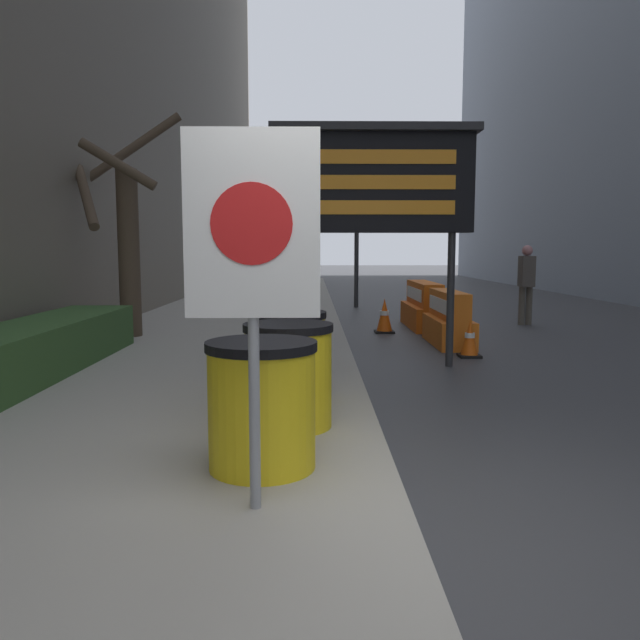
% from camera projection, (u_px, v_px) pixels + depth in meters
% --- Properties ---
extents(ground_plane, '(120.00, 120.00, 0.00)m').
position_uv_depth(ground_plane, '(416.00, 551.00, 3.24)').
color(ground_plane, '#38383A').
extents(sidewalk_left, '(4.28, 56.00, 0.16)m').
position_uv_depth(sidewalk_left, '(2.00, 538.00, 3.21)').
color(sidewalk_left, gray).
rests_on(sidewalk_left, ground_plane).
extents(bare_tree, '(1.78, 2.12, 3.78)m').
position_uv_depth(bare_tree, '(125.00, 230.00, 10.02)').
color(bare_tree, '#4C3D2D').
rests_on(bare_tree, sidewalk_left).
extents(barrel_drum_foreground, '(0.71, 0.71, 0.82)m').
position_uv_depth(barrel_drum_foreground, '(262.00, 405.00, 3.98)').
color(barrel_drum_foreground, yellow).
rests_on(barrel_drum_foreground, sidewalk_left).
extents(barrel_drum_middle, '(0.71, 0.71, 0.82)m').
position_uv_depth(barrel_drum_middle, '(288.00, 375.00, 4.92)').
color(barrel_drum_middle, yellow).
rests_on(barrel_drum_middle, sidewalk_left).
extents(barrel_drum_back, '(0.71, 0.71, 0.82)m').
position_uv_depth(barrel_drum_back, '(289.00, 355.00, 5.86)').
color(barrel_drum_back, yellow).
rests_on(barrel_drum_back, sidewalk_left).
extents(warning_sign, '(0.70, 0.08, 2.01)m').
position_uv_depth(warning_sign, '(252.00, 248.00, 3.22)').
color(warning_sign, gray).
rests_on(warning_sign, sidewalk_left).
extents(message_board, '(2.71, 0.36, 3.16)m').
position_uv_depth(message_board, '(374.00, 182.00, 8.09)').
color(message_board, '#28282B').
rests_on(message_board, ground_plane).
extents(jersey_barrier_orange_near, '(0.56, 1.69, 0.89)m').
position_uv_depth(jersey_barrier_orange_near, '(448.00, 321.00, 10.27)').
color(jersey_barrier_orange_near, orange).
rests_on(jersey_barrier_orange_near, ground_plane).
extents(jersey_barrier_orange_far, '(0.64, 2.08, 0.92)m').
position_uv_depth(jersey_barrier_orange_far, '(424.00, 307.00, 12.54)').
color(jersey_barrier_orange_far, orange).
rests_on(jersey_barrier_orange_far, ground_plane).
extents(traffic_cone_near, '(0.36, 0.36, 0.65)m').
position_uv_depth(traffic_cone_near, '(384.00, 316.00, 11.73)').
color(traffic_cone_near, black).
rests_on(traffic_cone_near, ground_plane).
extents(traffic_cone_mid, '(0.31, 0.31, 0.56)m').
position_uv_depth(traffic_cone_mid, '(470.00, 339.00, 9.06)').
color(traffic_cone_mid, black).
rests_on(traffic_cone_mid, ground_plane).
extents(traffic_light_near_curb, '(0.28, 0.44, 3.65)m').
position_uv_depth(traffic_light_near_curb, '(357.00, 209.00, 16.73)').
color(traffic_light_near_curb, '#2D2D30').
rests_on(traffic_light_near_curb, ground_plane).
extents(pedestrian_worker, '(0.29, 0.45, 1.65)m').
position_uv_depth(pedestrian_worker, '(526.00, 278.00, 12.90)').
color(pedestrian_worker, '#514C42').
rests_on(pedestrian_worker, ground_plane).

